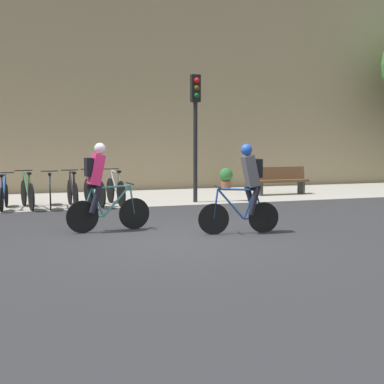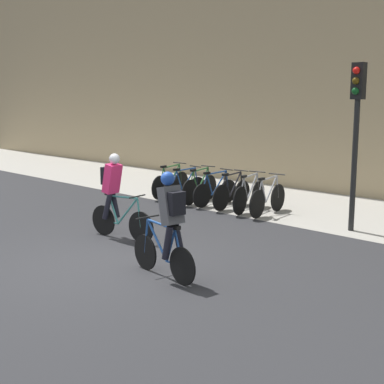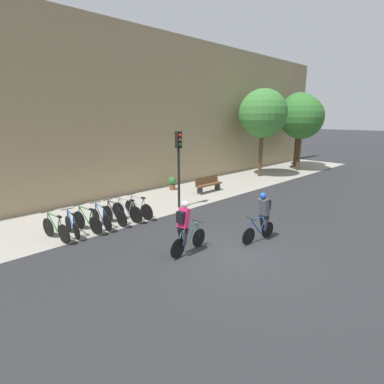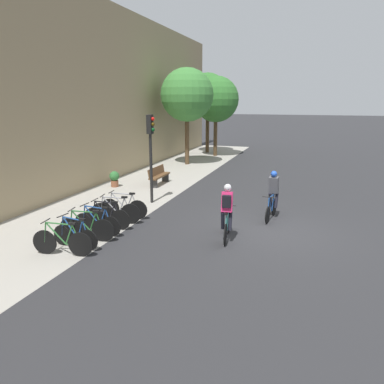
{
  "view_description": "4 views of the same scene",
  "coord_description": "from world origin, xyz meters",
  "px_view_note": "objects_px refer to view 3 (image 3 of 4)",
  "views": [
    {
      "loc": [
        -2.7,
        -9.4,
        1.9
      ],
      "look_at": [
        0.69,
        1.35,
        0.71
      ],
      "focal_mm": 50.0,
      "sensor_mm": 36.0,
      "label": 1
    },
    {
      "loc": [
        7.34,
        -5.58,
        2.86
      ],
      "look_at": [
        -0.31,
        2.41,
        0.92
      ],
      "focal_mm": 50.0,
      "sensor_mm": 36.0,
      "label": 2
    },
    {
      "loc": [
        -7.23,
        -5.31,
        4.26
      ],
      "look_at": [
        0.78,
        2.95,
        1.35
      ],
      "focal_mm": 28.0,
      "sensor_mm": 36.0,
      "label": 3
    },
    {
      "loc": [
        -11.77,
        -1.25,
        4.17
      ],
      "look_at": [
        -0.28,
        2.57,
        1.17
      ],
      "focal_mm": 35.0,
      "sensor_mm": 36.0,
      "label": 4
    }
  ],
  "objects_px": {
    "cyclist_grey": "(263,215)",
    "bench": "(208,184)",
    "traffic_light_pole": "(179,156)",
    "cyclist_pink": "(185,226)",
    "parked_bike_6": "(139,208)",
    "potted_plant": "(172,183)",
    "parked_bike_3": "(101,218)",
    "parked_bike_0": "(56,229)",
    "parked_bike_2": "(87,221)",
    "parked_bike_5": "(127,211)",
    "parked_bike_1": "(72,226)",
    "parked_bike_4": "(114,215)"
  },
  "relations": [
    {
      "from": "parked_bike_0",
      "to": "parked_bike_2",
      "type": "bearing_deg",
      "value": 0.01
    },
    {
      "from": "parked_bike_3",
      "to": "bench",
      "type": "relative_size",
      "value": 0.9
    },
    {
      "from": "parked_bike_0",
      "to": "parked_bike_4",
      "type": "relative_size",
      "value": 1.05
    },
    {
      "from": "parked_bike_1",
      "to": "traffic_light_pole",
      "type": "xyz_separation_m",
      "value": [
        5.18,
        -0.07,
        2.11
      ]
    },
    {
      "from": "parked_bike_5",
      "to": "bench",
      "type": "relative_size",
      "value": 0.93
    },
    {
      "from": "parked_bike_2",
      "to": "cyclist_pink",
      "type": "bearing_deg",
      "value": -71.48
    },
    {
      "from": "cyclist_grey",
      "to": "parked_bike_2",
      "type": "bearing_deg",
      "value": 128.72
    },
    {
      "from": "parked_bike_0",
      "to": "traffic_light_pole",
      "type": "bearing_deg",
      "value": -0.73
    },
    {
      "from": "cyclist_grey",
      "to": "traffic_light_pole",
      "type": "height_order",
      "value": "traffic_light_pole"
    },
    {
      "from": "cyclist_pink",
      "to": "bench",
      "type": "distance_m",
      "value": 8.22
    },
    {
      "from": "parked_bike_2",
      "to": "parked_bike_3",
      "type": "height_order",
      "value": "parked_bike_2"
    },
    {
      "from": "parked_bike_6",
      "to": "bench",
      "type": "height_order",
      "value": "parked_bike_6"
    },
    {
      "from": "traffic_light_pole",
      "to": "potted_plant",
      "type": "bearing_deg",
      "value": 54.83
    },
    {
      "from": "parked_bike_6",
      "to": "parked_bike_1",
      "type": "bearing_deg",
      "value": -180.0
    },
    {
      "from": "parked_bike_3",
      "to": "bench",
      "type": "distance_m",
      "value": 7.32
    },
    {
      "from": "parked_bike_4",
      "to": "parked_bike_6",
      "type": "xyz_separation_m",
      "value": [
        1.16,
        -0.0,
        0.01
      ]
    },
    {
      "from": "parked_bike_2",
      "to": "potted_plant",
      "type": "xyz_separation_m",
      "value": [
        6.68,
        2.87,
        0.02
      ]
    },
    {
      "from": "parked_bike_5",
      "to": "parked_bike_2",
      "type": "bearing_deg",
      "value": -180.0
    },
    {
      "from": "cyclist_pink",
      "to": "parked_bike_6",
      "type": "bearing_deg",
      "value": 76.32
    },
    {
      "from": "traffic_light_pole",
      "to": "potted_plant",
      "type": "xyz_separation_m",
      "value": [
        2.08,
        2.95,
        -2.06
      ]
    },
    {
      "from": "parked_bike_0",
      "to": "traffic_light_pole",
      "type": "xyz_separation_m",
      "value": [
        5.76,
        -0.07,
        2.09
      ]
    },
    {
      "from": "cyclist_grey",
      "to": "parked_bike_6",
      "type": "relative_size",
      "value": 1.0
    },
    {
      "from": "bench",
      "to": "parked_bike_6",
      "type": "bearing_deg",
      "value": -169.53
    },
    {
      "from": "parked_bike_0",
      "to": "potted_plant",
      "type": "distance_m",
      "value": 8.35
    },
    {
      "from": "traffic_light_pole",
      "to": "parked_bike_5",
      "type": "bearing_deg",
      "value": 178.53
    },
    {
      "from": "parked_bike_0",
      "to": "bench",
      "type": "distance_m",
      "value": 9.05
    },
    {
      "from": "traffic_light_pole",
      "to": "parked_bike_3",
      "type": "bearing_deg",
      "value": 178.97
    },
    {
      "from": "cyclist_grey",
      "to": "bench",
      "type": "bearing_deg",
      "value": 58.14
    },
    {
      "from": "potted_plant",
      "to": "cyclist_pink",
      "type": "bearing_deg",
      "value": -127.78
    },
    {
      "from": "cyclist_pink",
      "to": "parked_bike_3",
      "type": "relative_size",
      "value": 1.05
    },
    {
      "from": "parked_bike_5",
      "to": "parked_bike_0",
      "type": "bearing_deg",
      "value": -179.99
    },
    {
      "from": "cyclist_grey",
      "to": "parked_bike_0",
      "type": "bearing_deg",
      "value": 135.87
    },
    {
      "from": "cyclist_pink",
      "to": "traffic_light_pole",
      "type": "bearing_deg",
      "value": 50.38
    },
    {
      "from": "parked_bike_3",
      "to": "potted_plant",
      "type": "distance_m",
      "value": 6.74
    },
    {
      "from": "cyclist_grey",
      "to": "potted_plant",
      "type": "relative_size",
      "value": 2.23
    },
    {
      "from": "parked_bike_4",
      "to": "parked_bike_6",
      "type": "distance_m",
      "value": 1.16
    },
    {
      "from": "traffic_light_pole",
      "to": "bench",
      "type": "relative_size",
      "value": 1.94
    },
    {
      "from": "parked_bike_6",
      "to": "potted_plant",
      "type": "height_order",
      "value": "parked_bike_6"
    },
    {
      "from": "traffic_light_pole",
      "to": "parked_bike_0",
      "type": "bearing_deg",
      "value": 179.27
    },
    {
      "from": "cyclist_grey",
      "to": "parked_bike_1",
      "type": "bearing_deg",
      "value": 132.51
    },
    {
      "from": "parked_bike_0",
      "to": "parked_bike_1",
      "type": "bearing_deg",
      "value": -0.02
    },
    {
      "from": "parked_bike_0",
      "to": "parked_bike_4",
      "type": "xyz_separation_m",
      "value": [
        2.32,
        0.0,
        -0.01
      ]
    },
    {
      "from": "parked_bike_3",
      "to": "parked_bike_2",
      "type": "bearing_deg",
      "value": 179.9
    },
    {
      "from": "parked_bike_6",
      "to": "bench",
      "type": "xyz_separation_m",
      "value": [
        5.51,
        1.02,
        0.06
      ]
    },
    {
      "from": "bench",
      "to": "potted_plant",
      "type": "height_order",
      "value": "bench"
    },
    {
      "from": "cyclist_grey",
      "to": "traffic_light_pole",
      "type": "bearing_deg",
      "value": 83.73
    },
    {
      "from": "cyclist_grey",
      "to": "bench",
      "type": "relative_size",
      "value": 0.94
    },
    {
      "from": "bench",
      "to": "potted_plant",
      "type": "bearing_deg",
      "value": 121.85
    },
    {
      "from": "parked_bike_1",
      "to": "parked_bike_5",
      "type": "distance_m",
      "value": 2.32
    },
    {
      "from": "traffic_light_pole",
      "to": "cyclist_pink",
      "type": "bearing_deg",
      "value": -129.62
    }
  ]
}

